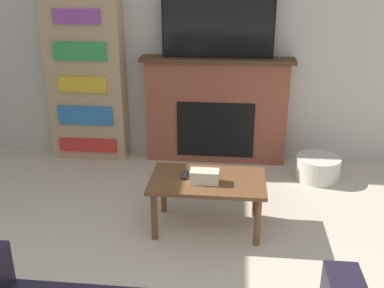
# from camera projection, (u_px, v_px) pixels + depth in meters

# --- Properties ---
(wall_back) EXTENTS (6.19, 0.06, 2.70)m
(wall_back) POSITION_uv_depth(u_px,v_px,m) (198.00, 32.00, 4.59)
(wall_back) COLOR beige
(wall_back) RESTS_ON ground_plane
(fireplace) EXTENTS (1.57, 0.28, 1.12)m
(fireplace) POSITION_uv_depth(u_px,v_px,m) (216.00, 110.00, 4.73)
(fireplace) COLOR brown
(fireplace) RESTS_ON ground_plane
(tv) EXTENTS (1.11, 0.03, 0.61)m
(tv) POSITION_uv_depth(u_px,v_px,m) (218.00, 27.00, 4.40)
(tv) COLOR black
(tv) RESTS_ON fireplace
(coffee_table) EXTENTS (0.90, 0.55, 0.43)m
(coffee_table) POSITION_uv_depth(u_px,v_px,m) (208.00, 186.00, 3.51)
(coffee_table) COLOR brown
(coffee_table) RESTS_ON ground_plane
(tissue_box) EXTENTS (0.22, 0.12, 0.10)m
(tissue_box) POSITION_uv_depth(u_px,v_px,m) (205.00, 176.00, 3.42)
(tissue_box) COLOR beige
(tissue_box) RESTS_ON coffee_table
(remote_control) EXTENTS (0.04, 0.15, 0.02)m
(remote_control) POSITION_uv_depth(u_px,v_px,m) (185.00, 175.00, 3.53)
(remote_control) COLOR black
(remote_control) RESTS_ON coffee_table
(bookshelf) EXTENTS (0.80, 0.29, 1.69)m
(bookshelf) POSITION_uv_depth(u_px,v_px,m) (87.00, 81.00, 4.74)
(bookshelf) COLOR tan
(bookshelf) RESTS_ON ground_plane
(storage_basket) EXTENTS (0.43, 0.43, 0.23)m
(storage_basket) POSITION_uv_depth(u_px,v_px,m) (318.00, 168.00, 4.44)
(storage_basket) COLOR silver
(storage_basket) RESTS_ON ground_plane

